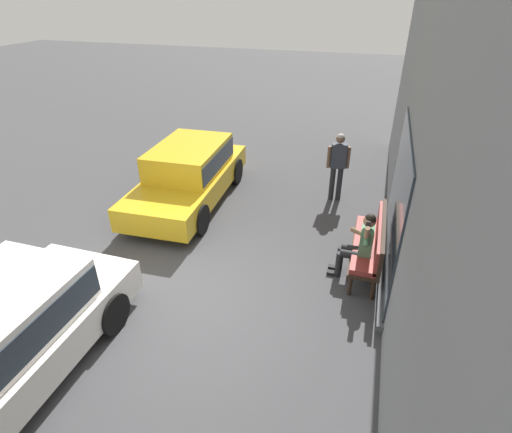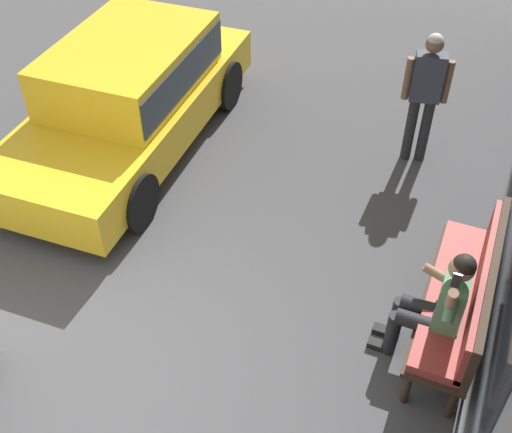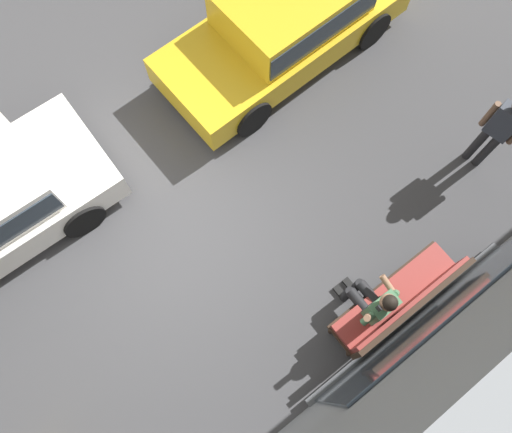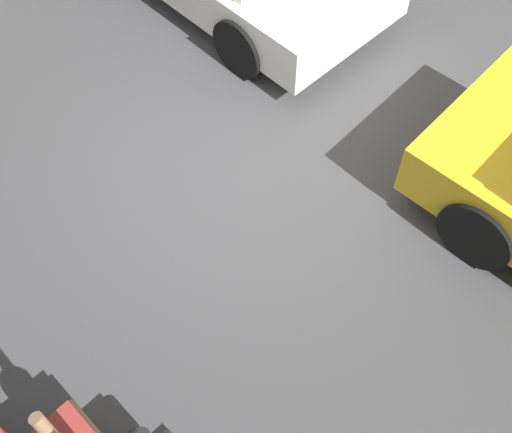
{
  "view_description": "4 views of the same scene",
  "coord_description": "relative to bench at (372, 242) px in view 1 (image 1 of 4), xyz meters",
  "views": [
    {
      "loc": [
        4.68,
        2.6,
        4.76
      ],
      "look_at": [
        -1.54,
        0.73,
        0.97
      ],
      "focal_mm": 28.0,
      "sensor_mm": 36.0,
      "label": 1
    },
    {
      "loc": [
        2.4,
        2.6,
        5.04
      ],
      "look_at": [
        -1.52,
        0.97,
        1.18
      ],
      "focal_mm": 45.0,
      "sensor_mm": 36.0,
      "label": 2
    },
    {
      "loc": [
        0.36,
        2.6,
        7.29
      ],
      "look_at": [
        -0.96,
        0.88,
        1.1
      ],
      "focal_mm": 35.0,
      "sensor_mm": 36.0,
      "label": 3
    },
    {
      "loc": [
        -2.78,
        2.6,
        4.88
      ],
      "look_at": [
        -0.93,
        0.76,
        0.91
      ],
      "focal_mm": 45.0,
      "sensor_mm": 36.0,
      "label": 4
    }
  ],
  "objects": [
    {
      "name": "pedestrian_standing",
      "position": [
        -2.66,
        -1.0,
        0.43
      ],
      "size": [
        0.27,
        0.54,
        1.73
      ],
      "color": "#232326",
      "rests_on": "ground_plane"
    },
    {
      "name": "bench",
      "position": [
        0.0,
        0.0,
        0.0
      ],
      "size": [
        1.98,
        0.55,
        1.02
      ],
      "color": "#332319",
      "rests_on": "ground_plane"
    },
    {
      "name": "ground_plane",
      "position": [
        1.89,
        -2.9,
        -0.59
      ],
      "size": [
        60.0,
        60.0,
        0.0
      ],
      "primitive_type": "plane",
      "color": "#424244"
    },
    {
      "name": "person_on_phone",
      "position": [
        0.35,
        -0.22,
        0.13
      ],
      "size": [
        0.73,
        0.74,
        1.36
      ],
      "color": "black",
      "rests_on": "ground_plane"
    },
    {
      "name": "building_facade",
      "position": [
        1.87,
        0.5,
        1.82
      ],
      "size": [
        18.0,
        0.51,
        4.84
      ],
      "color": "gray",
      "rests_on": "ground_plane"
    },
    {
      "name": "parked_car_near",
      "position": [
        -1.57,
        -4.46,
        0.2
      ],
      "size": [
        4.36,
        1.95,
        1.43
      ],
      "color": "gold",
      "rests_on": "ground_plane"
    }
  ]
}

